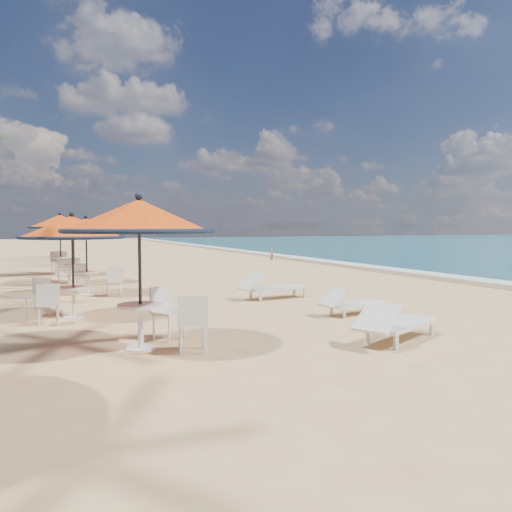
{
  "coord_description": "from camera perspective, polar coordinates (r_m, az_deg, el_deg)",
  "views": [
    {
      "loc": [
        -6.04,
        -8.85,
        2.07
      ],
      "look_at": [
        -0.32,
        4.57,
        1.2
      ],
      "focal_mm": 35.0,
      "sensor_mm": 36.0,
      "label": 1
    }
  ],
  "objects": [
    {
      "name": "lounger_far",
      "position": [
        14.25,
        1.78,
        -3.5
      ],
      "size": [
        2.17,
        0.91,
        0.76
      ],
      "rotation": [
        0.0,
        0.0,
        0.12
      ],
      "color": "white",
      "rests_on": "ground"
    },
    {
      "name": "wetsand_band",
      "position": [
        23.83,
        14.33,
        -1.67
      ],
      "size": [
        1.4,
        140.0,
        0.02
      ],
      "primitive_type": "cube",
      "color": "olive",
      "rests_on": "ground"
    },
    {
      "name": "station_4",
      "position": [
        22.72,
        -21.51,
        3.08
      ],
      "size": [
        2.55,
        2.55,
        2.66
      ],
      "color": "black",
      "rests_on": "ground"
    },
    {
      "name": "person",
      "position": [
        29.95,
        1.8,
        0.24
      ],
      "size": [
        0.27,
        0.34,
        0.83
      ],
      "primitive_type": "imported",
      "rotation": [
        0.0,
        0.0,
        1.82
      ],
      "color": "#94694B",
      "rests_on": "ground"
    },
    {
      "name": "station_2",
      "position": [
        15.83,
        -18.72,
        2.4
      ],
      "size": [
        2.31,
        2.31,
        2.41
      ],
      "color": "black",
      "rests_on": "ground"
    },
    {
      "name": "foam_strip",
      "position": [
        24.39,
        16.01,
        -1.59
      ],
      "size": [
        1.2,
        140.0,
        0.04
      ],
      "primitive_type": "cube",
      "color": "white",
      "rests_on": "ground"
    },
    {
      "name": "lounger_mid",
      "position": [
        11.91,
        10.91,
        -5.23
      ],
      "size": [
        1.81,
        0.79,
        0.63
      ],
      "rotation": [
        0.0,
        0.0,
        0.14
      ],
      "color": "white",
      "rests_on": "ground"
    },
    {
      "name": "station_0",
      "position": [
        8.53,
        -12.68,
        2.9
      ],
      "size": [
        2.52,
        2.52,
        2.63
      ],
      "color": "black",
      "rests_on": "ground"
    },
    {
      "name": "lounger_near",
      "position": [
        9.33,
        15.68,
        -7.32
      ],
      "size": [
        2.18,
        1.49,
        0.75
      ],
      "rotation": [
        0.0,
        0.0,
        0.44
      ],
      "color": "white",
      "rests_on": "ground"
    },
    {
      "name": "ground",
      "position": [
        10.91,
        11.14,
        -7.59
      ],
      "size": [
        160.0,
        160.0,
        0.0
      ],
      "primitive_type": "plane",
      "color": "tan",
      "rests_on": "ground"
    },
    {
      "name": "station_3",
      "position": [
        19.21,
        -20.19,
        2.52
      ],
      "size": [
        2.31,
        2.31,
        2.41
      ],
      "color": "black",
      "rests_on": "ground"
    },
    {
      "name": "station_1",
      "position": [
        11.93,
        -20.62,
        2.07
      ],
      "size": [
        2.31,
        2.31,
        2.41
      ],
      "color": "black",
      "rests_on": "ground"
    }
  ]
}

